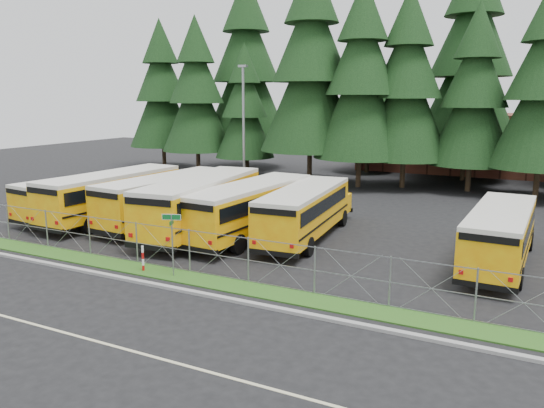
{
  "coord_description": "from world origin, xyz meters",
  "views": [
    {
      "loc": [
        12.47,
        -19.6,
        7.73
      ],
      "look_at": [
        0.6,
        4.0,
        2.38
      ],
      "focal_mm": 35.0,
      "sensor_mm": 36.0,
      "label": 1
    }
  ],
  "objects": [
    {
      "name": "bus_5",
      "position": [
        1.38,
        6.73,
        1.44
      ],
      "size": [
        3.52,
        11.19,
        2.89
      ],
      "primitive_type": null,
      "rotation": [
        0.0,
        0.0,
        0.08
      ],
      "color": "orange",
      "rests_on": "ground"
    },
    {
      "name": "conifer_3",
      "position": [
        -6.2,
        25.22,
        9.96
      ],
      "size": [
        9.01,
        9.01,
        19.93
      ],
      "primitive_type": null,
      "color": "black",
      "rests_on": "ground"
    },
    {
      "name": "bus_1",
      "position": [
        -11.15,
        5.46,
        1.54
      ],
      "size": [
        3.34,
        11.85,
        3.08
      ],
      "primitive_type": null,
      "rotation": [
        0.0,
        0.0,
        -0.05
      ],
      "color": "orange",
      "rests_on": "ground"
    },
    {
      "name": "bus_2",
      "position": [
        -7.48,
        6.19,
        1.51
      ],
      "size": [
        3.66,
        11.69,
        3.02
      ],
      "primitive_type": null,
      "rotation": [
        0.0,
        0.0,
        -0.08
      ],
      "color": "orange",
      "rests_on": "ground"
    },
    {
      "name": "conifer_10",
      "position": [
        -16.26,
        31.4,
        10.28
      ],
      "size": [
        9.29,
        9.29,
        20.55
      ],
      "primitive_type": null,
      "color": "black",
      "rests_on": "ground"
    },
    {
      "name": "light_standard",
      "position": [
        -8.4,
        16.92,
        5.5
      ],
      "size": [
        0.7,
        0.35,
        10.14
      ],
      "color": "gray",
      "rests_on": "ground"
    },
    {
      "name": "conifer_6",
      "position": [
        7.49,
        26.64,
        7.62
      ],
      "size": [
        6.89,
        6.89,
        15.23
      ],
      "primitive_type": null,
      "color": "black",
      "rests_on": "ground"
    },
    {
      "name": "conifer_4",
      "position": [
        -1.35,
        24.65,
        8.72
      ],
      "size": [
        7.89,
        7.89,
        17.44
      ],
      "primitive_type": null,
      "color": "black",
      "rests_on": "ground"
    },
    {
      "name": "conifer_0",
      "position": [
        -24.97,
        27.91,
        8.01
      ],
      "size": [
        7.25,
        7.25,
        16.03
      ],
      "primitive_type": null,
      "color": "black",
      "rests_on": "ground"
    },
    {
      "name": "street_sign",
      "position": [
        -1.31,
        -1.8,
        2.03
      ],
      "size": [
        0.79,
        0.53,
        2.81
      ],
      "color": "gray",
      "rests_on": "ground"
    },
    {
      "name": "conifer_12",
      "position": [
        6.29,
        32.7,
        10.52
      ],
      "size": [
        9.52,
        9.52,
        21.04
      ],
      "primitive_type": null,
      "color": "black",
      "rests_on": "ground"
    },
    {
      "name": "bus_0",
      "position": [
        -13.64,
        5.29,
        1.33
      ],
      "size": [
        3.66,
        10.39,
        2.67
      ],
      "primitive_type": null,
      "rotation": [
        0.0,
        0.0,
        -0.13
      ],
      "color": "orange",
      "rests_on": "ground"
    },
    {
      "name": "brick_building",
      "position": [
        6.0,
        40.0,
        3.0
      ],
      "size": [
        22.0,
        10.0,
        6.0
      ],
      "primitive_type": "cube",
      "color": "brown",
      "rests_on": "ground"
    },
    {
      "name": "conifer_5",
      "position": [
        2.15,
        26.07,
        8.4
      ],
      "size": [
        7.6,
        7.6,
        16.8
      ],
      "primitive_type": null,
      "color": "black",
      "rests_on": "ground"
    },
    {
      "name": "road_lane_line",
      "position": [
        0.0,
        -8.0,
        0.01
      ],
      "size": [
        50.0,
        0.12,
        0.01
      ],
      "primitive_type": "cube",
      "color": "beige",
      "rests_on": "ground"
    },
    {
      "name": "conifer_11",
      "position": [
        -3.4,
        34.03,
        7.08
      ],
      "size": [
        6.4,
        6.4,
        14.16
      ],
      "primitive_type": null,
      "color": "black",
      "rests_on": "ground"
    },
    {
      "name": "conifer_2",
      "position": [
        -13.35,
        25.83,
        6.41
      ],
      "size": [
        5.79,
        5.79,
        12.82
      ],
      "primitive_type": null,
      "color": "black",
      "rests_on": "ground"
    },
    {
      "name": "grass_verge",
      "position": [
        0.0,
        -1.7,
        0.03
      ],
      "size": [
        50.0,
        1.4,
        0.06
      ],
      "primitive_type": "cube",
      "color": "#204A15",
      "rests_on": "ground"
    },
    {
      "name": "bus_3",
      "position": [
        -4.45,
        5.39,
        1.61
      ],
      "size": [
        4.1,
        12.53,
        3.23
      ],
      "primitive_type": null,
      "rotation": [
        0.0,
        0.0,
        0.1
      ],
      "color": "orange",
      "rests_on": "ground"
    },
    {
      "name": "chainlink_fence",
      "position": [
        0.0,
        -1.0,
        1.0
      ],
      "size": [
        44.0,
        0.1,
        2.0
      ],
      "primitive_type": null,
      "color": "gray",
      "rests_on": "ground"
    },
    {
      "name": "curb",
      "position": [
        0.0,
        -3.1,
        0.06
      ],
      "size": [
        50.0,
        0.25,
        0.12
      ],
      "primitive_type": "cube",
      "color": "gray",
      "rests_on": "ground"
    },
    {
      "name": "striped_bollard",
      "position": [
        -2.95,
        -1.85,
        0.6
      ],
      "size": [
        0.11,
        0.11,
        1.2
      ],
      "primitive_type": "cylinder",
      "color": "#B20C0C",
      "rests_on": "ground"
    },
    {
      "name": "bus_4",
      "position": [
        -1.48,
        5.82,
        1.52
      ],
      "size": [
        3.49,
        11.72,
        3.03
      ],
      "primitive_type": null,
      "rotation": [
        0.0,
        0.0,
        -0.07
      ],
      "color": "orange",
      "rests_on": "ground"
    },
    {
      "name": "conifer_1",
      "position": [
        -18.87,
        25.73,
        7.86
      ],
      "size": [
        7.1,
        7.1,
        15.71
      ],
      "primitive_type": null,
      "color": "black",
      "rests_on": "ground"
    },
    {
      "name": "bus_east",
      "position": [
        11.27,
        6.35,
        1.38
      ],
      "size": [
        2.9,
        10.6,
        2.75
      ],
      "primitive_type": null,
      "rotation": [
        0.0,
        0.0,
        -0.04
      ],
      "color": "orange",
      "rests_on": "ground"
    },
    {
      "name": "ground",
      "position": [
        0.0,
        0.0,
        0.0
      ],
      "size": [
        120.0,
        120.0,
        0.0
      ],
      "primitive_type": "plane",
      "color": "black",
      "rests_on": "ground"
    }
  ]
}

